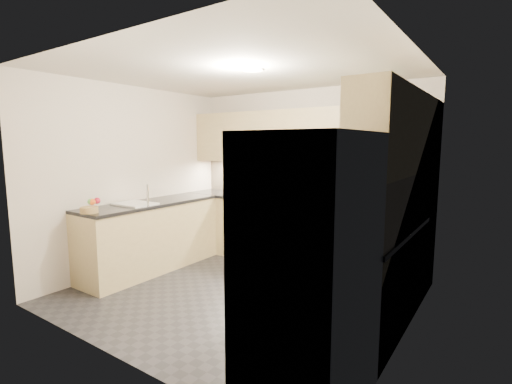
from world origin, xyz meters
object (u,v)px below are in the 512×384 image
Objects in this scene: refrigerator at (309,271)px; fruit_basket at (89,210)px; microwave at (298,145)px; cutting_board at (249,194)px; utensil_bowl at (378,202)px; gas_range at (293,233)px.

refrigerator is 9.17× the size of fruit_basket.
microwave is 1.12m from cutting_board.
refrigerator is at bearing -60.38° from microwave.
fruit_basket is (-2.88, 0.23, 0.08)m from refrigerator.
utensil_bowl is 3.37m from fruit_basket.
microwave reaches higher than refrigerator.
refrigerator is at bearing -59.12° from gas_range.
microwave is 3.04m from refrigerator.
cutting_board is (-2.27, 2.52, 0.05)m from refrigerator.
utensil_bowl is 2.05m from cutting_board.
fruit_basket is (-0.61, -2.29, 0.03)m from cutting_board.
microwave reaches higher than utensil_bowl.
microwave reaches higher than gas_range.
utensil_bowl is at bearing 38.41° from fruit_basket.
gas_range is 0.96m from cutting_board.
cutting_board is at bearing 174.38° from utensil_bowl.
fruit_basket is at bearing -123.07° from gas_range.
fruit_basket reaches higher than cutting_board.
cutting_board is 2.13× the size of fruit_basket.
cutting_board is at bearing 75.16° from fruit_basket.
fruit_basket is (-1.43, -2.20, 0.52)m from gas_range.
utensil_bowl is 0.71× the size of cutting_board.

